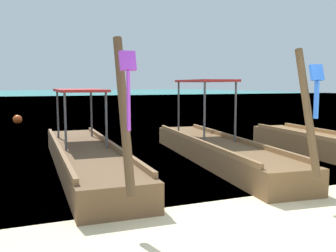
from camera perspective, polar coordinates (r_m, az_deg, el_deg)
name	(u,v)px	position (r m, az deg, el deg)	size (l,w,h in m)	color
ground	(298,248)	(4.87, 18.88, -16.82)	(120.00, 120.00, 0.00)	beige
sea_water	(29,96)	(65.35, -19.99, 4.26)	(120.00, 120.00, 0.00)	teal
longtail_boat_violet_ribbon	(86,156)	(8.63, -12.15, -4.38)	(1.51, 7.37, 2.52)	brown
longtail_boat_blue_ribbon	(217,148)	(9.38, 7.30, -3.35)	(1.86, 7.12, 2.45)	brown
mooring_buoy_far	(17,119)	(19.42, -21.54, 0.92)	(0.42, 0.42, 0.42)	#EA5119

